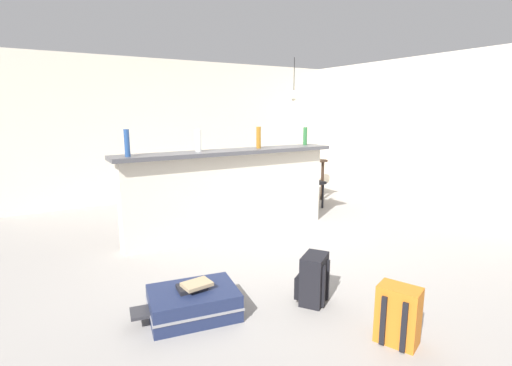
# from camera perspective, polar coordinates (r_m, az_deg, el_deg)

# --- Properties ---
(ground_plane) EXTENTS (13.00, 13.00, 0.05)m
(ground_plane) POSITION_cam_1_polar(r_m,az_deg,el_deg) (4.98, 4.40, -8.41)
(ground_plane) COLOR gray
(wall_back) EXTENTS (6.60, 0.10, 2.50)m
(wall_back) POSITION_cam_1_polar(r_m,az_deg,el_deg) (7.41, -9.36, 7.89)
(wall_back) COLOR silver
(wall_back) RESTS_ON ground_plane
(wall_right) EXTENTS (0.10, 6.00, 2.50)m
(wall_right) POSITION_cam_1_polar(r_m,az_deg,el_deg) (7.12, 23.68, 7.01)
(wall_right) COLOR silver
(wall_right) RESTS_ON ground_plane
(partition_half_wall) EXTENTS (2.80, 0.20, 1.06)m
(partition_half_wall) POSITION_cam_1_polar(r_m,az_deg,el_deg) (4.98, -3.75, -1.74)
(partition_half_wall) COLOR silver
(partition_half_wall) RESTS_ON ground_plane
(bar_countertop) EXTENTS (2.96, 0.40, 0.05)m
(bar_countertop) POSITION_cam_1_polar(r_m,az_deg,el_deg) (4.89, -3.83, 4.65)
(bar_countertop) COLOR #4C4C51
(bar_countertop) RESTS_ON partition_half_wall
(bottle_blue) EXTENTS (0.06, 0.06, 0.30)m
(bottle_blue) POSITION_cam_1_polar(r_m,az_deg,el_deg) (4.39, -18.69, 5.68)
(bottle_blue) COLOR #284C89
(bottle_blue) RESTS_ON bar_countertop
(bottle_white) EXTENTS (0.07, 0.07, 0.27)m
(bottle_white) POSITION_cam_1_polar(r_m,az_deg,el_deg) (4.71, -8.62, 6.28)
(bottle_white) COLOR silver
(bottle_white) RESTS_ON bar_countertop
(bottle_amber) EXTENTS (0.06, 0.06, 0.29)m
(bottle_amber) POSITION_cam_1_polar(r_m,az_deg,el_deg) (5.07, 0.39, 6.79)
(bottle_amber) COLOR #9E661E
(bottle_amber) RESTS_ON bar_countertop
(bottle_green) EXTENTS (0.06, 0.06, 0.26)m
(bottle_green) POSITION_cam_1_polar(r_m,az_deg,el_deg) (5.62, 7.35, 6.96)
(bottle_green) COLOR #2D6B38
(bottle_green) RESTS_ON bar_countertop
(dining_table) EXTENTS (1.10, 0.80, 0.74)m
(dining_table) POSITION_cam_1_polar(r_m,az_deg,el_deg) (6.94, 5.03, 2.78)
(dining_table) COLOR #332319
(dining_table) RESTS_ON ground_plane
(dining_chair_near_partition) EXTENTS (0.41, 0.41, 0.93)m
(dining_chair_near_partition) POSITION_cam_1_polar(r_m,az_deg,el_deg) (6.47, 7.53, 0.97)
(dining_chair_near_partition) COLOR black
(dining_chair_near_partition) RESTS_ON ground_plane
(pendant_lamp) EXTENTS (0.34, 0.34, 0.74)m
(pendant_lamp) POSITION_cam_1_polar(r_m,az_deg,el_deg) (6.85, 5.66, 13.01)
(pendant_lamp) COLOR black
(suitcase_flat_navy) EXTENTS (0.87, 0.60, 0.22)m
(suitcase_flat_navy) POSITION_cam_1_polar(r_m,az_deg,el_deg) (3.22, -9.37, -17.23)
(suitcase_flat_navy) COLOR #1E284C
(suitcase_flat_navy) RESTS_ON ground_plane
(backpack_black) EXTENTS (0.34, 0.33, 0.42)m
(backpack_black) POSITION_cam_1_polar(r_m,az_deg,el_deg) (3.38, 8.51, -14.04)
(backpack_black) COLOR black
(backpack_black) RESTS_ON ground_plane
(backpack_orange) EXTENTS (0.31, 0.33, 0.42)m
(backpack_orange) POSITION_cam_1_polar(r_m,az_deg,el_deg) (3.00, 20.48, -18.03)
(backpack_orange) COLOR orange
(backpack_orange) RESTS_ON ground_plane
(book_stack) EXTENTS (0.27, 0.21, 0.06)m
(book_stack) POSITION_cam_1_polar(r_m,az_deg,el_deg) (3.16, -9.24, -14.91)
(book_stack) COLOR black
(book_stack) RESTS_ON suitcase_flat_navy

